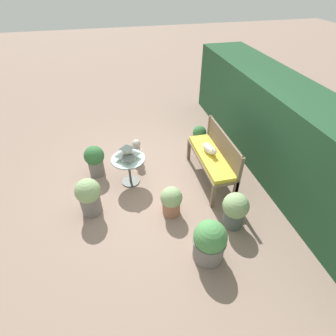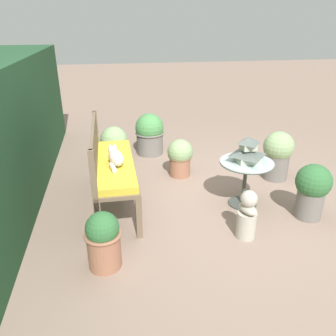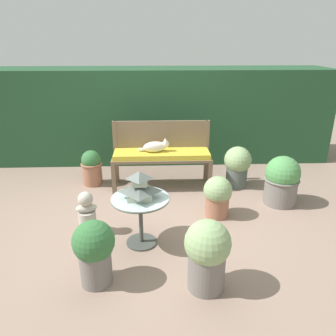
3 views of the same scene
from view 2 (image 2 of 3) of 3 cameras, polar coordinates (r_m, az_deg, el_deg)
name	(u,v)px [view 2 (image 2 of 3)]	position (r m, az deg, el deg)	size (l,w,h in m)	color
ground	(200,202)	(4.07, 5.65, -5.97)	(30.00, 30.00, 0.00)	gray
garden_bench	(115,167)	(3.83, -9.21, 0.09)	(1.47, 0.46, 0.57)	brown
bench_backrest	(95,150)	(3.75, -12.62, 3.01)	(1.47, 0.06, 0.99)	brown
cat	(115,157)	(3.69, -9.15, 1.88)	(0.46, 0.22, 0.20)	silver
patio_table	(246,171)	(3.92, 13.38, -0.54)	(0.62, 0.62, 0.56)	#424742
pagoda_birdhouse	(248,151)	(3.82, 13.74, 2.88)	(0.34, 0.34, 0.30)	#B2BCA8
garden_bust	(247,216)	(3.42, 13.60, -8.09)	(0.26, 0.20, 0.53)	#B7B2A3
potted_plant_path_edge	(312,189)	(3.93, 23.81, -3.35)	(0.38, 0.38, 0.64)	slate
potted_plant_table_near	(278,154)	(4.76, 18.55, 2.37)	(0.41, 0.41, 0.68)	slate
potted_plant_hedge_corner	(103,240)	(2.99, -11.20, -12.14)	(0.33, 0.33, 0.55)	#9E664C
potted_plant_bench_right	(114,146)	(4.96, -9.32, 3.86)	(0.41, 0.41, 0.63)	#4C5651
potted_plant_bench_left	(150,134)	(5.43, -3.21, 5.94)	(0.47, 0.47, 0.68)	slate
potted_plant_patio_mid	(180,157)	(4.64, 2.11, 1.95)	(0.36, 0.36, 0.54)	#9E664C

